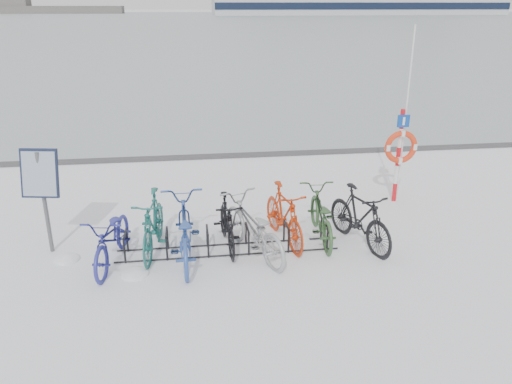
% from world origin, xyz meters
% --- Properties ---
extents(ground, '(900.00, 900.00, 0.00)m').
position_xyz_m(ground, '(0.00, 0.00, 0.00)').
color(ground, white).
rests_on(ground, ground).
extents(ice_sheet, '(400.00, 298.00, 0.02)m').
position_xyz_m(ice_sheet, '(0.00, 155.00, 0.01)').
color(ice_sheet, '#A1AEB6').
rests_on(ice_sheet, ground).
extents(quay_edge, '(400.00, 0.25, 0.10)m').
position_xyz_m(quay_edge, '(0.00, 5.90, 0.05)').
color(quay_edge, '#3F3F42').
rests_on(quay_edge, ground).
extents(bike_rack, '(4.00, 0.48, 0.46)m').
position_xyz_m(bike_rack, '(0.00, 0.00, 0.18)').
color(bike_rack, black).
rests_on(bike_rack, ground).
extents(info_board, '(0.67, 0.35, 1.93)m').
position_xyz_m(info_board, '(-3.17, 0.39, 1.39)').
color(info_board, '#595B5E').
rests_on(info_board, ground).
extents(lifebuoy_station, '(0.74, 0.22, 3.83)m').
position_xyz_m(lifebuoy_station, '(3.98, 1.89, 1.29)').
color(lifebuoy_station, red).
rests_on(lifebuoy_station, ground).
extents(bike_0, '(0.94, 1.97, 0.99)m').
position_xyz_m(bike_0, '(-1.99, -0.15, 0.50)').
color(bike_0, navy).
rests_on(bike_0, ground).
extents(bike_1, '(0.75, 1.93, 1.13)m').
position_xyz_m(bike_1, '(-1.32, 0.19, 0.56)').
color(bike_1, '#1B5E57').
rests_on(bike_1, ground).
extents(bike_2, '(0.79, 2.16, 1.13)m').
position_xyz_m(bike_2, '(-0.77, -0.16, 0.56)').
color(bike_2, '#2C4B99').
rests_on(bike_2, ground).
extents(bike_3, '(0.57, 1.69, 1.00)m').
position_xyz_m(bike_3, '(0.01, 0.19, 0.50)').
color(bike_3, black).
rests_on(bike_3, ground).
extents(bike_4, '(1.44, 2.17, 1.07)m').
position_xyz_m(bike_4, '(0.44, -0.16, 0.54)').
color(bike_4, '#929699').
rests_on(bike_4, ground).
extents(bike_5, '(0.85, 1.92, 1.12)m').
position_xyz_m(bike_5, '(1.08, 0.28, 0.56)').
color(bike_5, '#BC2F0B').
rests_on(bike_5, ground).
extents(bike_6, '(0.78, 1.95, 1.00)m').
position_xyz_m(bike_6, '(1.80, 0.31, 0.50)').
color(bike_6, '#2F532B').
rests_on(bike_6, ground).
extents(bike_7, '(1.07, 1.94, 1.13)m').
position_xyz_m(bike_7, '(2.45, -0.04, 0.56)').
color(bike_7, black).
rests_on(bike_7, ground).
extents(snow_drifts, '(5.98, 1.85, 0.17)m').
position_xyz_m(snow_drifts, '(-0.21, 0.02, 0.00)').
color(snow_drifts, white).
rests_on(snow_drifts, ground).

